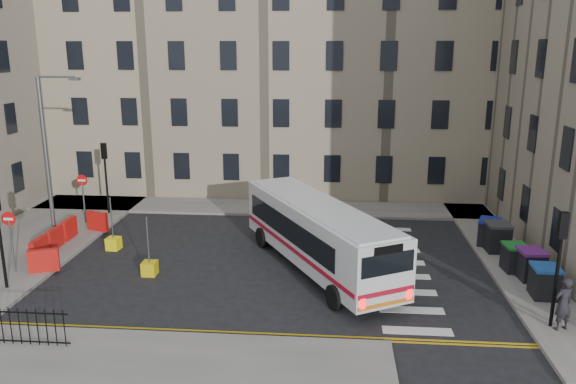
# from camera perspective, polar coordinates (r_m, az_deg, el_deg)

# --- Properties ---
(ground) EXTENTS (120.00, 120.00, 0.00)m
(ground) POSITION_cam_1_polar(r_m,az_deg,el_deg) (25.68, 2.21, -7.21)
(ground) COLOR black
(ground) RESTS_ON ground
(pavement_north) EXTENTS (36.00, 3.20, 0.15)m
(pavement_north) POSITION_cam_1_polar(r_m,az_deg,el_deg) (34.50, -7.13, -1.45)
(pavement_north) COLOR slate
(pavement_north) RESTS_ON ground
(pavement_east) EXTENTS (2.40, 26.00, 0.15)m
(pavement_east) POSITION_cam_1_polar(r_m,az_deg,el_deg) (30.46, 19.79, -4.40)
(pavement_east) COLOR slate
(pavement_east) RESTS_ON ground
(pavement_west) EXTENTS (6.00, 22.00, 0.15)m
(pavement_west) POSITION_cam_1_polar(r_m,az_deg,el_deg) (30.51, -25.08, -4.91)
(pavement_west) COLOR slate
(pavement_west) RESTS_ON ground
(pavement_sw) EXTENTS (20.00, 6.00, 0.15)m
(pavement_sw) POSITION_cam_1_polar(r_m,az_deg,el_deg) (18.56, -22.64, -17.26)
(pavement_sw) COLOR slate
(pavement_sw) RESTS_ON ground
(terrace_north) EXTENTS (38.30, 10.80, 17.20)m
(terrace_north) POSITION_cam_1_polar(r_m,az_deg,el_deg) (40.15, -6.92, 13.16)
(terrace_north) COLOR gray
(terrace_north) RESTS_ON ground
(traffic_light_east) EXTENTS (0.28, 0.22, 4.10)m
(traffic_light_east) POSITION_cam_1_polar(r_m,az_deg,el_deg) (20.93, 25.89, -5.49)
(traffic_light_east) COLOR black
(traffic_light_east) RESTS_ON pavement_east
(traffic_light_nw) EXTENTS (0.28, 0.22, 4.10)m
(traffic_light_nw) POSITION_cam_1_polar(r_m,az_deg,el_deg) (33.67, -18.08, 2.43)
(traffic_light_nw) COLOR black
(traffic_light_nw) RESTS_ON pavement_west
(streetlamp) EXTENTS (0.50, 0.22, 8.14)m
(streetlamp) POSITION_cam_1_polar(r_m,az_deg,el_deg) (29.84, -23.35, 3.35)
(streetlamp) COLOR #595B5E
(streetlamp) RESTS_ON pavement_west
(no_entry_north) EXTENTS (0.60, 0.08, 3.00)m
(no_entry_north) POSITION_cam_1_polar(r_m,az_deg,el_deg) (32.26, -20.13, 0.30)
(no_entry_north) COLOR #595B5E
(no_entry_north) RESTS_ON pavement_west
(no_entry_south) EXTENTS (0.60, 0.08, 3.00)m
(no_entry_south) POSITION_cam_1_polar(r_m,az_deg,el_deg) (26.32, -26.40, -3.44)
(no_entry_south) COLOR #595B5E
(no_entry_south) RESTS_ON pavement_west
(roadworks_barriers) EXTENTS (1.66, 6.26, 1.00)m
(roadworks_barriers) POSITION_cam_1_polar(r_m,az_deg,el_deg) (28.91, -21.95, -4.41)
(roadworks_barriers) COLOR red
(roadworks_barriers) RESTS_ON pavement_west
(bus) EXTENTS (7.29, 10.58, 2.92)m
(bus) POSITION_cam_1_polar(r_m,az_deg,el_deg) (24.47, 3.03, -4.13)
(bus) COLOR silver
(bus) RESTS_ON ground
(wheelie_bin_a) EXTENTS (1.03, 1.17, 1.25)m
(wheelie_bin_a) POSITION_cam_1_polar(r_m,az_deg,el_deg) (23.95, 24.62, -8.25)
(wheelie_bin_a) COLOR black
(wheelie_bin_a) RESTS_ON pavement_east
(wheelie_bin_b) EXTENTS (1.11, 1.25, 1.27)m
(wheelie_bin_b) POSITION_cam_1_polar(r_m,az_deg,el_deg) (25.48, 23.42, -6.74)
(wheelie_bin_b) COLOR black
(wheelie_bin_b) RESTS_ON pavement_east
(wheelie_bin_c) EXTENTS (1.02, 1.15, 1.18)m
(wheelie_bin_c) POSITION_cam_1_polar(r_m,az_deg,el_deg) (26.12, 22.04, -6.18)
(wheelie_bin_c) COLOR black
(wheelie_bin_c) RESTS_ON pavement_east
(wheelie_bin_d) EXTENTS (1.12, 1.27, 1.36)m
(wheelie_bin_d) POSITION_cam_1_polar(r_m,az_deg,el_deg) (28.28, 20.48, -4.29)
(wheelie_bin_d) COLOR black
(wheelie_bin_d) RESTS_ON pavement_east
(wheelie_bin_e) EXTENTS (1.36, 1.45, 1.29)m
(wheelie_bin_e) POSITION_cam_1_polar(r_m,az_deg,el_deg) (29.01, 19.78, -3.83)
(wheelie_bin_e) COLOR black
(wheelie_bin_e) RESTS_ON pavement_east
(pedestrian) EXTENTS (0.81, 0.68, 1.89)m
(pedestrian) POSITION_cam_1_polar(r_m,az_deg,el_deg) (21.44, 26.18, -10.17)
(pedestrian) COLOR black
(pedestrian) RESTS_ON pavement_east
(bollard_yellow) EXTENTS (0.66, 0.66, 0.60)m
(bollard_yellow) POSITION_cam_1_polar(r_m,az_deg,el_deg) (28.49, -17.30, -5.01)
(bollard_yellow) COLOR #FAED0D
(bollard_yellow) RESTS_ON ground
(bollard_chevron) EXTENTS (0.60, 0.60, 0.60)m
(bollard_chevron) POSITION_cam_1_polar(r_m,az_deg,el_deg) (25.00, -13.87, -7.54)
(bollard_chevron) COLOR gold
(bollard_chevron) RESTS_ON ground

